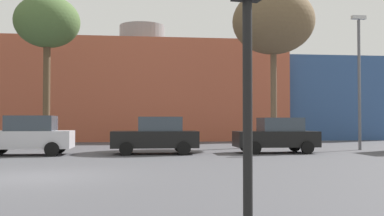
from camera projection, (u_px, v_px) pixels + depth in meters
The scene contains 9 objects.
ground_plane at pixel (34, 177), 12.65m from camera, with size 200.00×200.00×0.00m, color #47474C.
building_backdrop at pixel (142, 95), 39.30m from camera, with size 41.75×11.42×10.03m.
parked_car_1 at pixel (27, 135), 20.73m from camera, with size 4.26×2.09×1.85m.
parked_car_2 at pixel (156, 135), 21.44m from camera, with size 4.15×2.03×1.80m.
parked_car_3 at pixel (277, 135), 22.14m from camera, with size 4.06×1.99×1.76m.
traffic_light_near_right at pixel (248, 13), 5.49m from camera, with size 0.39×0.38×4.01m.
bare_tree_0 at pixel (273, 22), 27.35m from camera, with size 5.04×5.04×9.74m.
bare_tree_2 at pixel (47, 23), 26.47m from camera, with size 3.87×3.87×9.07m.
street_lamp at pixel (359, 73), 24.48m from camera, with size 0.80×0.24×7.43m.
Camera 1 is at (2.98, -13.15, 1.61)m, focal length 41.53 mm.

